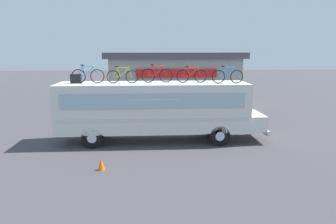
% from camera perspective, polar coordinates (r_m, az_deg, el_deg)
% --- Properties ---
extents(ground_plane, '(120.00, 120.00, 0.00)m').
position_cam_1_polar(ground_plane, '(17.82, -2.60, -5.15)').
color(ground_plane, '#423F44').
extents(bus, '(11.17, 2.48, 3.20)m').
position_cam_1_polar(bus, '(17.39, -2.15, 0.84)').
color(bus, silver).
rests_on(bus, ground).
extents(luggage_bag_1, '(0.53, 0.33, 0.48)m').
position_cam_1_polar(luggage_bag_1, '(17.74, -15.99, 5.69)').
color(luggage_bag_1, black).
rests_on(luggage_bag_1, bus).
extents(rooftop_bicycle_1, '(1.72, 0.44, 0.98)m').
position_cam_1_polar(rooftop_bicycle_1, '(17.53, -14.00, 6.28)').
color(rooftop_bicycle_1, black).
rests_on(rooftop_bicycle_1, bus).
extents(rooftop_bicycle_2, '(1.68, 0.44, 0.90)m').
position_cam_1_polar(rooftop_bicycle_2, '(17.23, -8.07, 6.32)').
color(rooftop_bicycle_2, black).
rests_on(rooftop_bicycle_2, bus).
extents(rooftop_bicycle_3, '(1.69, 0.44, 0.97)m').
position_cam_1_polar(rooftop_bicycle_3, '(17.47, -1.94, 6.57)').
color(rooftop_bicycle_3, black).
rests_on(rooftop_bicycle_3, bus).
extents(rooftop_bicycle_4, '(1.64, 0.44, 0.90)m').
position_cam_1_polar(rooftop_bicycle_4, '(17.39, 4.21, 6.44)').
color(rooftop_bicycle_4, black).
rests_on(rooftop_bicycle_4, bus).
extents(rooftop_bicycle_5, '(1.67, 0.44, 0.93)m').
position_cam_1_polar(rooftop_bicycle_5, '(17.27, 10.48, 6.29)').
color(rooftop_bicycle_5, black).
rests_on(rooftop_bicycle_5, bus).
extents(roadside_building, '(12.12, 8.22, 4.69)m').
position_cam_1_polar(roadside_building, '(30.79, 0.88, 6.26)').
color(roadside_building, '#9E9E99').
rests_on(roadside_building, ground).
extents(traffic_cone, '(0.31, 0.31, 0.48)m').
position_cam_1_polar(traffic_cone, '(13.91, -11.72, -9.07)').
color(traffic_cone, orange).
rests_on(traffic_cone, ground).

